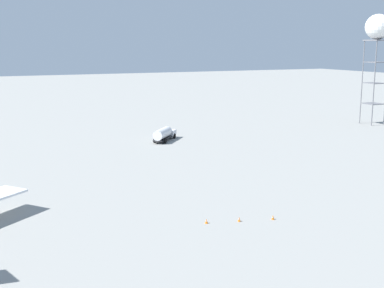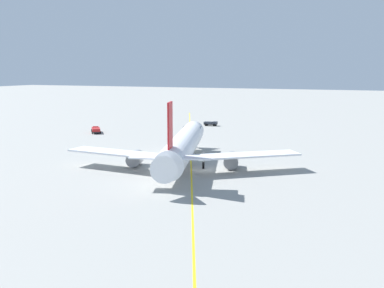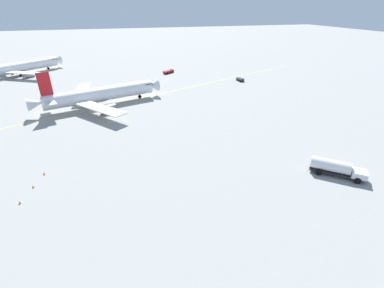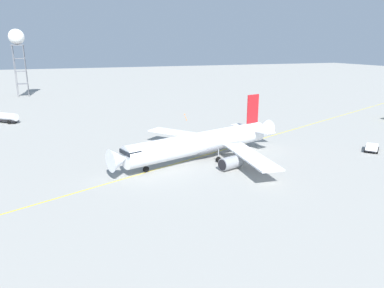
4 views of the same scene
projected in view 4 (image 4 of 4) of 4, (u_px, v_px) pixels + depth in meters
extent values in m
plane|color=gray|center=(200.00, 153.00, 74.16)|extent=(600.00, 600.00, 0.00)
cylinder|color=white|center=(201.00, 143.00, 69.08)|extent=(13.16, 31.96, 4.11)
cone|color=white|center=(119.00, 159.00, 59.05)|extent=(4.60, 3.99, 3.91)
cone|color=white|center=(263.00, 129.00, 79.21)|extent=(4.50, 4.83, 3.50)
cube|color=black|center=(130.00, 152.00, 60.08)|extent=(4.04, 3.30, 0.70)
ellipsoid|color=gray|center=(207.00, 147.00, 70.32)|extent=(6.86, 12.14, 2.26)
cube|color=red|center=(253.00, 109.00, 75.93)|extent=(1.15, 3.13, 6.11)
cube|color=white|center=(263.00, 131.00, 74.68)|extent=(5.14, 3.81, 0.20)
cube|color=white|center=(242.00, 126.00, 79.47)|extent=(5.14, 3.81, 0.20)
cube|color=white|center=(251.00, 156.00, 63.19)|extent=(16.81, 5.23, 0.28)
cube|color=white|center=(183.00, 134.00, 79.07)|extent=(15.53, 13.27, 0.28)
cylinder|color=gray|center=(231.00, 163.00, 63.99)|extent=(3.36, 4.48, 2.32)
cylinder|color=black|center=(222.00, 165.00, 62.81)|extent=(1.93, 0.71, 1.97)
cylinder|color=gray|center=(180.00, 144.00, 76.06)|extent=(3.36, 4.48, 2.32)
cylinder|color=black|center=(172.00, 146.00, 74.87)|extent=(1.93, 0.71, 1.97)
cylinder|color=#9EA0A5|center=(146.00, 164.00, 62.46)|extent=(0.20, 0.20, 2.10)
cylinder|color=black|center=(146.00, 169.00, 62.74)|extent=(0.60, 1.14, 1.10)
cylinder|color=#9EA0A5|center=(218.00, 154.00, 67.83)|extent=(0.20, 0.20, 2.10)
cylinder|color=black|center=(218.00, 159.00, 68.11)|extent=(0.60, 1.14, 1.10)
cylinder|color=#9EA0A5|center=(196.00, 146.00, 73.15)|extent=(0.20, 0.20, 2.10)
cylinder|color=black|center=(196.00, 151.00, 73.43)|extent=(0.60, 1.14, 1.10)
cube|color=#232326|center=(5.00, 120.00, 102.94)|extent=(7.57, 8.19, 0.20)
cylinder|color=silver|center=(7.00, 117.00, 102.18)|extent=(5.90, 6.29, 2.12)
cylinder|color=black|center=(0.00, 119.00, 105.15)|extent=(0.94, 1.01, 1.10)
cylinder|color=black|center=(9.00, 122.00, 100.87)|extent=(0.94, 1.01, 1.10)
cylinder|color=black|center=(16.00, 121.00, 103.04)|extent=(0.94, 1.01, 1.10)
cube|color=#232326|center=(372.00, 149.00, 75.16)|extent=(4.33, 4.61, 0.20)
cube|color=white|center=(371.00, 149.00, 73.77)|extent=(2.61, 2.49, 0.55)
cube|color=black|center=(371.00, 149.00, 73.28)|extent=(1.53, 1.31, 0.31)
cube|color=white|center=(372.00, 146.00, 75.67)|extent=(3.61, 3.68, 0.70)
cylinder|color=black|center=(377.00, 152.00, 73.35)|extent=(0.73, 0.79, 0.80)
cylinder|color=black|center=(365.00, 150.00, 74.44)|extent=(0.73, 0.79, 0.80)
cylinder|color=black|center=(378.00, 149.00, 75.82)|extent=(0.73, 0.79, 0.80)
cylinder|color=black|center=(366.00, 147.00, 76.90)|extent=(0.73, 0.79, 0.80)
cylinder|color=slate|center=(26.00, 71.00, 151.82)|extent=(0.24, 0.24, 21.37)
cylinder|color=slate|center=(26.00, 71.00, 155.64)|extent=(0.24, 0.24, 21.37)
cylinder|color=slate|center=(16.00, 71.00, 154.22)|extent=(0.24, 0.24, 21.37)
cylinder|color=slate|center=(15.00, 72.00, 150.39)|extent=(0.24, 0.24, 21.37)
cube|color=slate|center=(22.00, 84.00, 154.45)|extent=(4.44, 4.44, 0.16)
cube|color=slate|center=(21.00, 71.00, 153.02)|extent=(4.44, 4.44, 0.16)
cube|color=slate|center=(19.00, 58.00, 151.59)|extent=(4.44, 4.44, 0.16)
cube|color=slate|center=(17.00, 45.00, 150.12)|extent=(5.04, 5.04, 0.30)
sphere|color=white|center=(16.00, 37.00, 149.22)|extent=(6.38, 6.38, 6.38)
cube|color=yellow|center=(213.00, 153.00, 74.11)|extent=(76.47, 180.38, 0.01)
cone|color=orange|center=(186.00, 119.00, 106.31)|extent=(0.36, 0.36, 0.55)
cylinder|color=white|center=(186.00, 119.00, 106.30)|extent=(0.22, 0.22, 0.06)
cone|color=orange|center=(186.00, 117.00, 110.07)|extent=(0.36, 0.36, 0.55)
cylinder|color=white|center=(186.00, 117.00, 110.06)|extent=(0.22, 0.22, 0.06)
cone|color=orange|center=(185.00, 114.00, 114.02)|extent=(0.36, 0.36, 0.55)
cylinder|color=white|center=(185.00, 114.00, 114.01)|extent=(0.22, 0.22, 0.06)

